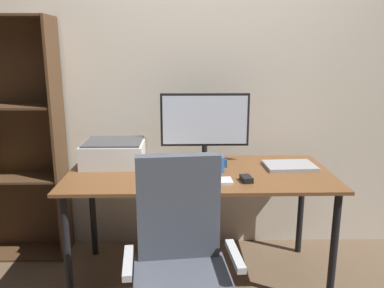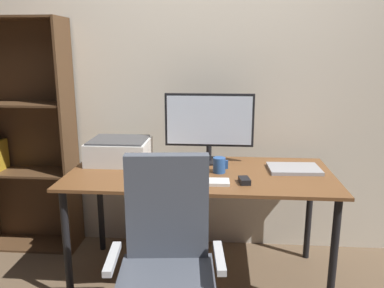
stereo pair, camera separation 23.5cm
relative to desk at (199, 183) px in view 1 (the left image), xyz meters
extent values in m
plane|color=brown|center=(0.00, 0.00, -0.66)|extent=(12.00, 12.00, 0.00)
cube|color=beige|center=(0.00, 0.55, 0.64)|extent=(6.40, 0.10, 2.60)
cube|color=brown|center=(0.00, 0.00, 0.07)|extent=(1.65, 0.76, 0.02)
cylinder|color=black|center=(-0.76, -0.32, -0.30)|extent=(0.04, 0.04, 0.72)
cylinder|color=black|center=(0.76, -0.32, -0.30)|extent=(0.04, 0.04, 0.72)
cylinder|color=black|center=(-0.76, 0.32, -0.30)|extent=(0.04, 0.04, 0.72)
cylinder|color=black|center=(0.76, 0.32, -0.30)|extent=(0.04, 0.04, 0.72)
cylinder|color=black|center=(0.04, 0.24, 0.08)|extent=(0.20, 0.20, 0.01)
cylinder|color=black|center=(0.04, 0.24, 0.14)|extent=(0.04, 0.04, 0.10)
cube|color=black|center=(0.04, 0.24, 0.37)|extent=(0.60, 0.03, 0.36)
cube|color=silver|center=(0.04, 0.22, 0.37)|extent=(0.57, 0.01, 0.33)
cube|color=silver|center=(0.04, -0.21, 0.09)|extent=(0.29, 0.12, 0.02)
cube|color=black|center=(0.27, -0.19, 0.09)|extent=(0.07, 0.10, 0.03)
cylinder|color=#285193|center=(0.12, 0.00, 0.13)|extent=(0.08, 0.08, 0.10)
cube|color=#285193|center=(0.17, 0.00, 0.13)|extent=(0.02, 0.01, 0.05)
cube|color=#99999E|center=(0.59, 0.08, 0.09)|extent=(0.33, 0.24, 0.02)
cube|color=silver|center=(-0.56, 0.18, 0.15)|extent=(0.40, 0.34, 0.15)
cube|color=#424244|center=(-0.56, 0.18, 0.23)|extent=(0.37, 0.31, 0.01)
cube|color=white|center=(-0.24, -0.25, 0.08)|extent=(0.26, 0.33, 0.00)
cube|color=#474C56|center=(-0.11, -0.79, -0.21)|extent=(0.48, 0.48, 0.08)
cube|color=#474C56|center=(-0.13, -0.58, 0.09)|extent=(0.40, 0.11, 0.52)
cube|color=#B7BABC|center=(-0.35, -0.79, -0.08)|extent=(0.07, 0.26, 0.03)
cube|color=#B7BABC|center=(0.13, -0.75, -0.08)|extent=(0.07, 0.26, 0.03)
cube|color=#4C331E|center=(-0.97, 0.34, 0.19)|extent=(0.02, 0.28, 1.71)
cube|color=#4C331E|center=(-1.32, 0.47, 0.19)|extent=(0.71, 0.01, 1.71)
cube|color=#4C331E|center=(-1.32, 0.34, -0.65)|extent=(0.68, 0.26, 0.02)
cube|color=#4C331E|center=(-1.32, 0.34, -0.06)|extent=(0.68, 0.26, 0.02)
cube|color=#4C331E|center=(-1.32, 0.34, 0.45)|extent=(0.68, 0.26, 0.02)
camera|label=1|loc=(-0.10, -2.33, 0.83)|focal=36.33mm
camera|label=2|loc=(0.13, -2.32, 0.83)|focal=36.33mm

